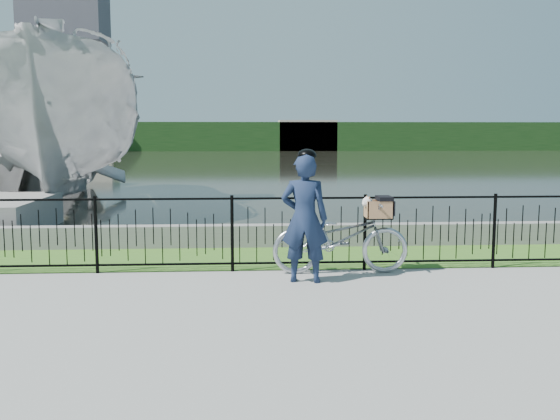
{
  "coord_description": "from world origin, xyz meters",
  "views": [
    {
      "loc": [
        -0.84,
        -7.6,
        2.1
      ],
      "look_at": [
        -0.32,
        1.0,
        1.0
      ],
      "focal_mm": 40.0,
      "sensor_mm": 36.0,
      "label": 1
    }
  ],
  "objects": [
    {
      "name": "ground",
      "position": [
        0.0,
        0.0,
        0.0
      ],
      "size": [
        120.0,
        120.0,
        0.0
      ],
      "primitive_type": "plane",
      "color": "gray",
      "rests_on": "ground"
    },
    {
      "name": "boat_near",
      "position": [
        -5.74,
        10.53,
        2.25
      ],
      "size": [
        5.83,
        11.71,
        6.13
      ],
      "color": "#AEAFAF",
      "rests_on": "water"
    },
    {
      "name": "far_building_left",
      "position": [
        -18.0,
        58.0,
        2.0
      ],
      "size": [
        8.0,
        4.0,
        4.0
      ],
      "primitive_type": "cube",
      "color": "#B0A18D",
      "rests_on": "ground"
    },
    {
      "name": "fence",
      "position": [
        0.0,
        1.6,
        0.58
      ],
      "size": [
        14.0,
        0.06,
        1.15
      ],
      "primitive_type": null,
      "color": "black",
      "rests_on": "ground"
    },
    {
      "name": "water",
      "position": [
        0.0,
        33.0,
        0.0
      ],
      "size": [
        120.0,
        120.0,
        0.0
      ],
      "primitive_type": "plane",
      "color": "black",
      "rests_on": "ground"
    },
    {
      "name": "far_treeline",
      "position": [
        0.0,
        60.0,
        1.5
      ],
      "size": [
        120.0,
        6.0,
        3.0
      ],
      "primitive_type": "cube",
      "color": "#1C3B17",
      "rests_on": "ground"
    },
    {
      "name": "bicycle_rig",
      "position": [
        0.61,
        1.4,
        0.54
      ],
      "size": [
        2.01,
        0.7,
        1.16
      ],
      "color": "#A9ADB5",
      "rests_on": "ground"
    },
    {
      "name": "grass_strip",
      "position": [
        0.0,
        2.6,
        0.0
      ],
      "size": [
        60.0,
        2.0,
        0.01
      ],
      "primitive_type": "cube",
      "color": "#3E6B21",
      "rests_on": "ground"
    },
    {
      "name": "cyclist",
      "position": [
        0.01,
        0.89,
        0.91
      ],
      "size": [
        0.71,
        0.53,
        1.85
      ],
      "color": "#16223D",
      "rests_on": "ground"
    },
    {
      "name": "far_building_right",
      "position": [
        6.0,
        58.5,
        1.6
      ],
      "size": [
        6.0,
        3.0,
        3.2
      ],
      "primitive_type": "cube",
      "color": "#B0A18D",
      "rests_on": "ground"
    },
    {
      "name": "quay_wall",
      "position": [
        0.0,
        3.6,
        0.2
      ],
      "size": [
        60.0,
        0.3,
        0.4
      ],
      "primitive_type": "cube",
      "color": "slate",
      "rests_on": "ground"
    }
  ]
}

